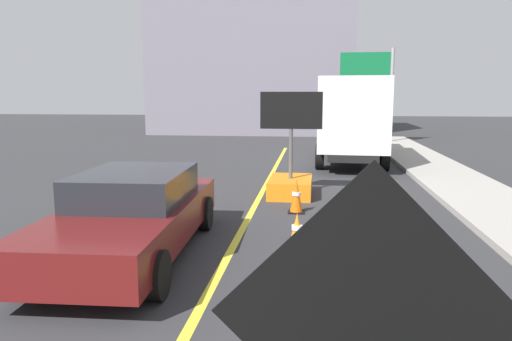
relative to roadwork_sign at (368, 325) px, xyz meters
name	(u,v)px	position (x,y,z in m)	size (l,w,h in m)	color
lane_center_stripe	(205,298)	(-1.67, 3.48, -1.47)	(0.14, 36.00, 0.01)	yellow
roadwork_sign	(368,325)	(0.00, 0.00, 0.00)	(1.63, 0.07, 2.33)	#593819
arrow_board_trailer	(291,177)	(-0.89, 10.19, -0.99)	(1.60, 1.81, 2.70)	orange
box_truck	(352,117)	(1.14, 16.74, 0.29)	(2.80, 7.53, 3.21)	black
pickup_car	(132,214)	(-3.24, 5.07, -0.77)	(2.16, 5.06, 1.38)	#591414
highway_guide_sign	(377,79)	(2.93, 24.18, 1.95)	(2.79, 0.27, 5.00)	gray
far_building_block	(254,61)	(-4.49, 31.54, 3.43)	(13.23, 7.27, 9.80)	slate
traffic_cone_mid_lane	(304,280)	(-0.39, 3.51, -1.16)	(0.36, 0.36, 0.63)	black
traffic_cone_far_lane	(297,230)	(-0.56, 5.83, -1.18)	(0.36, 0.36, 0.60)	black
traffic_cone_curbside	(296,196)	(-0.66, 8.30, -1.10)	(0.36, 0.36, 0.76)	black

